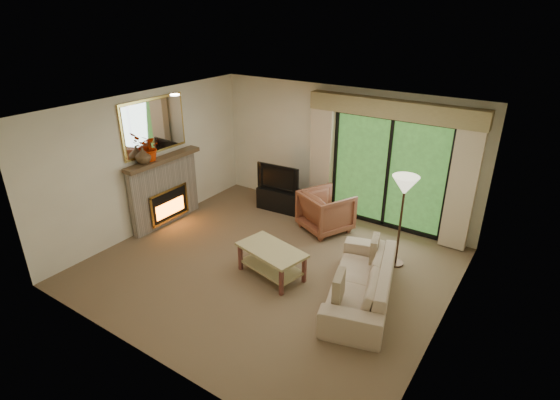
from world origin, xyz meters
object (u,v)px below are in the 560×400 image
Objects in this scene: media_console at (280,199)px; coffee_table at (272,262)px; armchair at (326,211)px; sofa at (361,281)px.

coffee_table reaches higher than media_console.
armchair reaches higher than media_console.
media_console is 0.43× the size of sofa.
coffee_table is at bearing -96.42° from sofa.
coffee_table is (1.28, -2.15, 0.02)m from media_console.
armchair reaches higher than sofa.
sofa is 1.94× the size of coffee_table.
media_console is 1.29m from armchair.
coffee_table is at bearing -63.71° from media_console.
media_console is at bearing -140.98° from sofa.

